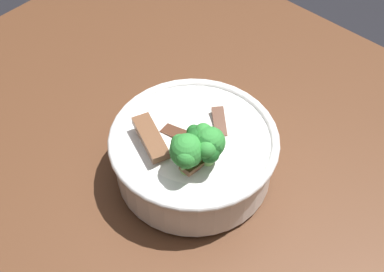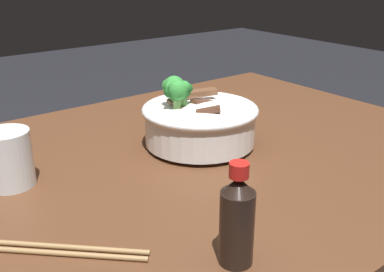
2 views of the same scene
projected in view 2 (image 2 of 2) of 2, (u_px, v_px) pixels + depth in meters
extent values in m
cube|color=#56331E|center=(151.00, 179.00, 0.83)|extent=(1.32, 0.82, 0.05)
cube|color=#56331E|center=(245.00, 194.00, 1.55)|extent=(0.06, 0.06, 0.70)
cylinder|color=white|center=(200.00, 144.00, 0.91)|extent=(0.10, 0.10, 0.01)
cylinder|color=white|center=(200.00, 126.00, 0.90)|extent=(0.22, 0.22, 0.07)
torus|color=white|center=(200.00, 109.00, 0.89)|extent=(0.23, 0.23, 0.01)
ellipsoid|color=white|center=(200.00, 116.00, 0.89)|extent=(0.18, 0.18, 0.05)
cube|color=#563323|center=(202.00, 102.00, 0.90)|extent=(0.05, 0.02, 0.02)
cube|color=brown|center=(178.00, 105.00, 0.89)|extent=(0.02, 0.05, 0.02)
cube|color=brown|center=(199.00, 93.00, 0.93)|extent=(0.08, 0.05, 0.02)
cube|color=#563323|center=(208.00, 111.00, 0.85)|extent=(0.05, 0.04, 0.02)
cylinder|color=#7AB256|center=(177.00, 103.00, 0.87)|extent=(0.02, 0.02, 0.03)
sphere|color=#1E6023|center=(177.00, 91.00, 0.86)|extent=(0.04, 0.04, 0.04)
sphere|color=#1E6023|center=(182.00, 90.00, 0.87)|extent=(0.02, 0.02, 0.02)
sphere|color=#1E6023|center=(170.00, 92.00, 0.86)|extent=(0.02, 0.02, 0.02)
cylinder|color=#5B9947|center=(182.00, 102.00, 0.88)|extent=(0.02, 0.02, 0.02)
sphere|color=#1E6023|center=(182.00, 90.00, 0.87)|extent=(0.03, 0.03, 0.03)
sphere|color=#1E6023|center=(188.00, 88.00, 0.88)|extent=(0.02, 0.02, 0.02)
sphere|color=#1E6023|center=(176.00, 89.00, 0.87)|extent=(0.02, 0.02, 0.02)
cylinder|color=#6BA84C|center=(178.00, 103.00, 0.87)|extent=(0.01, 0.01, 0.03)
sphere|color=green|center=(178.00, 90.00, 0.86)|extent=(0.04, 0.04, 0.04)
sphere|color=green|center=(184.00, 87.00, 0.86)|extent=(0.02, 0.02, 0.02)
sphere|color=green|center=(171.00, 88.00, 0.86)|extent=(0.02, 0.02, 0.02)
cylinder|color=#7AB256|center=(174.00, 99.00, 0.90)|extent=(0.02, 0.02, 0.02)
sphere|color=green|center=(174.00, 87.00, 0.89)|extent=(0.04, 0.04, 0.04)
sphere|color=green|center=(181.00, 86.00, 0.89)|extent=(0.02, 0.02, 0.02)
sphere|color=green|center=(169.00, 86.00, 0.89)|extent=(0.03, 0.03, 0.03)
cylinder|color=white|center=(12.00, 183.00, 0.76)|extent=(0.08, 0.08, 0.00)
cylinder|color=white|center=(8.00, 159.00, 0.74)|extent=(0.08, 0.08, 0.09)
cylinder|color=silver|center=(10.00, 168.00, 0.75)|extent=(0.07, 0.07, 0.06)
cylinder|color=#9E7A4C|center=(63.00, 254.00, 0.58)|extent=(0.16, 0.16, 0.01)
cylinder|color=#9E7A4C|center=(67.00, 247.00, 0.59)|extent=(0.16, 0.16, 0.01)
cylinder|color=black|center=(237.00, 228.00, 0.55)|extent=(0.04, 0.04, 0.10)
cone|color=black|center=(238.00, 185.00, 0.53)|extent=(0.04, 0.04, 0.02)
cylinder|color=red|center=(239.00, 170.00, 0.52)|extent=(0.02, 0.02, 0.02)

